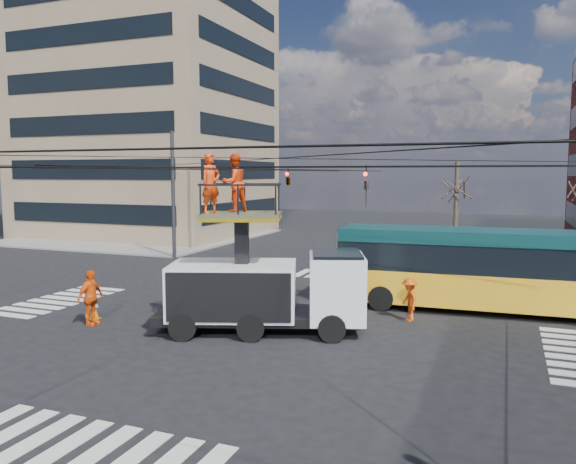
% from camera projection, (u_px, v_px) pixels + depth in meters
% --- Properties ---
extents(ground, '(120.00, 120.00, 0.00)m').
position_uv_depth(ground, '(276.00, 323.00, 20.20)').
color(ground, black).
rests_on(ground, ground).
extents(sidewalk_nw, '(18.00, 18.00, 0.12)m').
position_uv_depth(sidewalk_nw, '(142.00, 237.00, 47.25)').
color(sidewalk_nw, slate).
rests_on(sidewalk_nw, ground).
extents(crosswalks, '(22.40, 22.40, 0.02)m').
position_uv_depth(crosswalks, '(276.00, 323.00, 20.20)').
color(crosswalks, silver).
rests_on(crosswalks, ground).
extents(building_tower, '(18.06, 16.06, 30.00)m').
position_uv_depth(building_tower, '(148.00, 62.00, 48.80)').
color(building_tower, '#886D56').
rests_on(building_tower, ground).
extents(overhead_network, '(24.24, 24.24, 8.00)m').
position_uv_depth(overhead_network, '(279.00, 204.00, 20.15)').
color(overhead_network, '#2D2D30').
rests_on(overhead_network, ground).
extents(tree_a, '(2.00, 2.00, 6.00)m').
position_uv_depth(tree_a, '(457.00, 187.00, 30.41)').
color(tree_a, '#382B21').
rests_on(tree_a, ground).
extents(utility_truck, '(7.37, 4.49, 6.04)m').
position_uv_depth(utility_truck, '(265.00, 273.00, 18.98)').
color(utility_truck, black).
rests_on(utility_truck, ground).
extents(city_bus, '(11.87, 3.17, 3.20)m').
position_uv_depth(city_bus, '(492.00, 268.00, 21.71)').
color(city_bus, gold).
rests_on(city_bus, ground).
extents(traffic_cone, '(0.36, 0.36, 0.75)m').
position_uv_depth(traffic_cone, '(94.00, 309.00, 20.75)').
color(traffic_cone, orange).
rests_on(traffic_cone, ground).
extents(worker_ground, '(0.55, 1.19, 1.98)m').
position_uv_depth(worker_ground, '(90.00, 298.00, 19.86)').
color(worker_ground, '#FF5D10').
rests_on(worker_ground, ground).
extents(flagger, '(1.03, 1.18, 1.59)m').
position_uv_depth(flagger, '(409.00, 299.00, 20.47)').
color(flagger, '#D9470D').
rests_on(flagger, ground).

